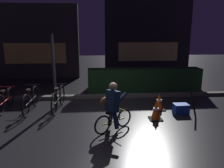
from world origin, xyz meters
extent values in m
plane|color=black|center=(0.00, 0.00, 0.00)|extent=(40.00, 40.00, 0.00)
cube|color=#56544F|center=(0.00, 2.20, 0.06)|extent=(12.00, 0.24, 0.12)
cube|color=#19381C|center=(1.80, 3.10, 0.49)|extent=(4.80, 0.70, 0.98)
cube|color=#383330|center=(-3.51, 6.50, 1.99)|extent=(4.65, 0.50, 3.99)
cube|color=#E5B751|center=(-3.51, 6.23, 1.40)|extent=(3.26, 0.04, 1.10)
cube|color=#262328|center=(2.89, 7.20, 2.35)|extent=(5.13, 0.50, 4.69)
cube|color=#F2D172|center=(2.89, 6.93, 1.40)|extent=(3.59, 0.04, 1.10)
cylinder|color=#2D2D33|center=(-1.63, 1.20, 1.21)|extent=(0.10, 0.10, 2.41)
torus|color=black|center=(-3.20, 1.52, 0.32)|extent=(0.08, 0.63, 0.63)
torus|color=black|center=(-3.15, 0.58, 0.32)|extent=(0.08, 0.63, 0.63)
cylinder|color=#B21919|center=(-3.17, 1.05, 0.32)|extent=(0.09, 0.94, 0.04)
cylinder|color=#B21919|center=(-3.16, 0.88, 0.49)|extent=(0.03, 0.03, 0.35)
cube|color=black|center=(-3.16, 0.88, 0.67)|extent=(0.11, 0.21, 0.05)
cylinder|color=#B21919|center=(-3.19, 1.31, 0.52)|extent=(0.03, 0.03, 0.40)
cylinder|color=#B21919|center=(-3.19, 1.31, 0.71)|extent=(0.46, 0.05, 0.02)
torus|color=black|center=(-2.34, 1.41, 0.35)|extent=(0.05, 0.69, 0.69)
torus|color=black|center=(-2.34, 0.38, 0.35)|extent=(0.05, 0.69, 0.69)
cylinder|color=black|center=(-2.34, 0.90, 0.35)|extent=(0.04, 1.03, 0.04)
cylinder|color=black|center=(-2.34, 0.72, 0.54)|extent=(0.03, 0.03, 0.39)
cube|color=black|center=(-2.34, 0.72, 0.73)|extent=(0.10, 0.20, 0.05)
cylinder|color=black|center=(-2.34, 1.18, 0.56)|extent=(0.03, 0.03, 0.44)
cylinder|color=black|center=(-2.34, 1.18, 0.78)|extent=(0.46, 0.03, 0.02)
torus|color=black|center=(-1.46, 1.48, 0.35)|extent=(0.09, 0.70, 0.70)
torus|color=black|center=(-1.54, 0.45, 0.35)|extent=(0.09, 0.70, 0.70)
cylinder|color=black|center=(-1.50, 0.97, 0.35)|extent=(0.11, 1.04, 0.04)
cylinder|color=black|center=(-1.51, 0.78, 0.54)|extent=(0.03, 0.03, 0.39)
cube|color=black|center=(-1.51, 0.78, 0.74)|extent=(0.11, 0.21, 0.05)
cylinder|color=black|center=(-1.48, 1.25, 0.57)|extent=(0.03, 0.03, 0.44)
cylinder|color=black|center=(-1.48, 1.25, 0.79)|extent=(0.46, 0.06, 0.02)
cube|color=black|center=(1.40, -0.10, 0.01)|extent=(0.36, 0.36, 0.03)
cone|color=#EA560F|center=(1.40, -0.10, 0.29)|extent=(0.26, 0.26, 0.52)
cylinder|color=white|center=(1.40, -0.10, 0.31)|extent=(0.16, 0.16, 0.05)
cube|color=black|center=(1.73, 0.69, 0.01)|extent=(0.36, 0.36, 0.03)
cone|color=#EA560F|center=(1.73, 0.69, 0.29)|extent=(0.26, 0.26, 0.52)
cylinder|color=white|center=(1.73, 0.69, 0.32)|extent=(0.16, 0.16, 0.05)
cube|color=#193DB7|center=(2.30, 0.30, 0.15)|extent=(0.44, 0.32, 0.30)
torus|color=black|center=(0.42, -0.53, 0.24)|extent=(0.42, 0.31, 0.48)
torus|color=black|center=(-0.16, -0.94, 0.24)|extent=(0.42, 0.31, 0.48)
cylinder|color=gold|center=(0.13, -0.74, 0.24)|extent=(0.60, 0.43, 0.04)
cylinder|color=gold|center=(0.03, -0.81, 0.37)|extent=(0.03, 0.03, 0.26)
cube|color=black|center=(0.03, -0.81, 0.51)|extent=(0.22, 0.20, 0.05)
cylinder|color=gold|center=(0.29, -0.62, 0.39)|extent=(0.03, 0.03, 0.30)
cylinder|color=gold|center=(0.29, -0.62, 0.54)|extent=(0.28, 0.39, 0.02)
cylinder|color=navy|center=(0.06, -0.67, 0.30)|extent=(0.21, 0.23, 0.42)
cylinder|color=navy|center=(0.17, -0.83, 0.30)|extent=(0.21, 0.23, 0.42)
cube|color=#192D47|center=(0.10, -0.76, 0.79)|extent=(0.40, 0.41, 0.54)
sphere|color=tan|center=(0.12, -0.75, 1.15)|extent=(0.20, 0.20, 0.20)
cylinder|color=#192D47|center=(0.14, -0.56, 0.84)|extent=(0.37, 0.29, 0.29)
cylinder|color=#192D47|center=(0.30, -0.79, 0.84)|extent=(0.37, 0.29, 0.29)
ellipsoid|color=brown|center=(-0.06, -0.63, 0.74)|extent=(0.35, 0.31, 0.24)
cylinder|color=black|center=(2.55, 0.05, 0.41)|extent=(0.16, 0.33, 0.82)
camera|label=1|loc=(-0.32, -5.75, 2.35)|focal=34.37mm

